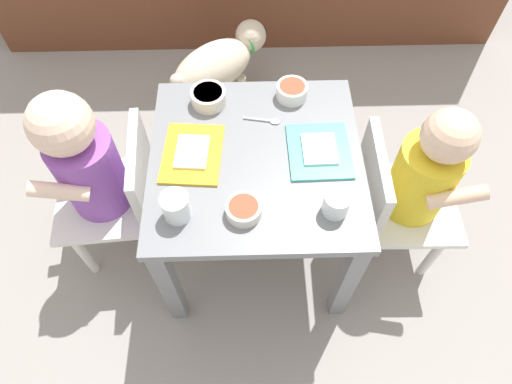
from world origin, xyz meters
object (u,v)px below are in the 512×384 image
object	(u,v)px
dining_table	(256,177)
seated_child_right	(418,178)
food_tray_right	(319,150)
water_cup_left	(176,208)
seated_child_left	(92,167)
cereal_bowl_right_side	(208,97)
veggie_bowl_far	(244,209)
spoon_by_left_tray	(266,120)
cereal_bowl_left_side	(292,91)
dog	(219,64)
food_tray_left	(192,153)
water_cup_right	(336,205)

from	to	relation	value
dining_table	seated_child_right	bearing A→B (deg)	-3.43
food_tray_right	water_cup_left	world-z (taller)	water_cup_left
seated_child_left	cereal_bowl_right_side	world-z (taller)	seated_child_left
veggie_bowl_far	spoon_by_left_tray	xyz separation A→B (m)	(0.06, 0.28, -0.01)
cereal_bowl_left_side	water_cup_left	bearing A→B (deg)	-128.03
food_tray_right	spoon_by_left_tray	bearing A→B (deg)	140.97
dog	water_cup_left	size ratio (longest dim) A/B	5.70
food_tray_left	veggie_bowl_far	size ratio (longest dim) A/B	2.39
seated_child_left	spoon_by_left_tray	distance (m)	0.48
seated_child_left	cereal_bowl_left_side	bearing A→B (deg)	19.74
food_tray_left	water_cup_right	world-z (taller)	water_cup_right
water_cup_right	cereal_bowl_right_side	size ratio (longest dim) A/B	0.64
seated_child_right	cereal_bowl_left_side	world-z (taller)	seated_child_right
cereal_bowl_left_side	spoon_by_left_tray	xyz separation A→B (m)	(-0.08, -0.09, -0.02)
seated_child_right	cereal_bowl_left_side	size ratio (longest dim) A/B	7.42
water_cup_right	food_tray_right	bearing A→B (deg)	96.05
water_cup_right	cereal_bowl_left_side	distance (m)	0.38
cereal_bowl_left_side	veggie_bowl_far	xyz separation A→B (m)	(-0.14, -0.37, -0.00)
cereal_bowl_right_side	spoon_by_left_tray	distance (m)	0.17
dog	cereal_bowl_left_side	world-z (taller)	cereal_bowl_left_side
dining_table	cereal_bowl_right_side	xyz separation A→B (m)	(-0.12, 0.19, 0.11)
dining_table	seated_child_right	distance (m)	0.43
seated_child_left	spoon_by_left_tray	size ratio (longest dim) A/B	6.73
seated_child_right	food_tray_right	world-z (taller)	seated_child_right
seated_child_right	veggie_bowl_far	distance (m)	0.49
cereal_bowl_right_side	seated_child_right	bearing A→B (deg)	-21.43
dog	seated_child_right	bearing A→B (deg)	-50.76
water_cup_right	spoon_by_left_tray	bearing A→B (deg)	118.26
veggie_bowl_far	spoon_by_left_tray	bearing A→B (deg)	77.61
dining_table	veggie_bowl_far	xyz separation A→B (m)	(-0.03, -0.16, 0.11)
seated_child_right	cereal_bowl_left_side	bearing A→B (deg)	144.28
dining_table	seated_child_left	size ratio (longest dim) A/B	0.81
seated_child_right	food_tray_right	bearing A→B (deg)	171.95
food_tray_right	cereal_bowl_left_side	size ratio (longest dim) A/B	2.13
food_tray_right	cereal_bowl_left_side	xyz separation A→B (m)	(-0.06, 0.20, 0.02)
dog	cereal_bowl_left_side	bearing A→B (deg)	-62.76
seated_child_left	spoon_by_left_tray	bearing A→B (deg)	12.64
dog	veggie_bowl_far	distance (m)	0.87
dog	water_cup_left	xyz separation A→B (m)	(-0.06, -0.82, 0.30)
dining_table	cereal_bowl_left_side	xyz separation A→B (m)	(0.10, 0.21, 0.11)
food_tray_left	spoon_by_left_tray	distance (m)	0.22
dining_table	dog	world-z (taller)	dining_table
spoon_by_left_tray	dog	bearing A→B (deg)	106.07
dog	cereal_bowl_right_side	world-z (taller)	cereal_bowl_right_side
food_tray_left	veggie_bowl_far	bearing A→B (deg)	-53.74
spoon_by_left_tray	water_cup_right	bearing A→B (deg)	-61.74
food_tray_right	seated_child_right	bearing A→B (deg)	-8.05
water_cup_right	cereal_bowl_left_side	xyz separation A→B (m)	(-0.08, 0.37, -0.00)
veggie_bowl_far	spoon_by_left_tray	world-z (taller)	veggie_bowl_far
veggie_bowl_far	cereal_bowl_right_side	size ratio (longest dim) A/B	0.88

